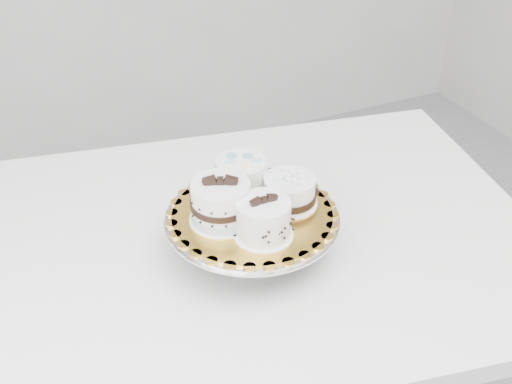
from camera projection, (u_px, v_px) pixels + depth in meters
name	position (u px, v px, depth m)	size (l,w,h in m)	color
table	(229.00, 265.00, 1.33)	(1.39, 1.05, 0.75)	white
cake_stand	(252.00, 227.00, 1.22)	(0.33, 0.33, 0.09)	gray
cake_board	(252.00, 214.00, 1.20)	(0.30, 0.30, 0.00)	gold
cake_swirl	(264.00, 220.00, 1.13)	(0.11, 0.11, 0.09)	white
cake_banded	(221.00, 203.00, 1.16)	(0.14, 0.14, 0.10)	white
cake_dots	(241.00, 176.00, 1.24)	(0.13, 0.13, 0.07)	white
cake_ribbon	(290.00, 192.00, 1.21)	(0.11, 0.11, 0.06)	white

